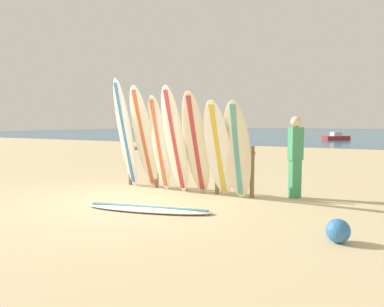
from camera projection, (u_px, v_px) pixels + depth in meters
name	position (u px, v px, depth m)	size (l,w,h in m)	color
ground_plane	(125.00, 203.00, 7.16)	(120.00, 120.00, 0.00)	#D3BC8C
ocean_water	(371.00, 133.00, 57.22)	(120.00, 80.00, 0.01)	#1E5984
surfboard_rack	(185.00, 162.00, 8.39)	(3.30, 0.09, 1.06)	olive
surfboard_leaning_far_left	(125.00, 133.00, 8.78)	(0.60, 0.70, 2.58)	white
surfboard_leaning_left	(144.00, 138.00, 8.55)	(0.62, 0.79, 2.38)	white
surfboard_leaning_center_left	(159.00, 144.00, 8.32)	(0.61, 0.62, 2.14)	silver
surfboard_leaning_center	(175.00, 140.00, 7.97)	(0.64, 0.75, 2.33)	silver
surfboard_leaning_center_right	(196.00, 144.00, 7.75)	(0.61, 0.93, 2.19)	beige
surfboard_leaning_right	(218.00, 149.00, 7.52)	(0.59, 0.85, 2.00)	white
surfboard_leaning_far_right	(237.00, 150.00, 7.34)	(0.58, 0.57, 1.99)	beige
surfboard_lying_on_sand	(148.00, 209.00, 6.51)	(2.41, 1.12, 0.08)	white
beachgoer_standing	(295.00, 153.00, 7.53)	(0.30, 0.32, 1.67)	#3F9966
small_boat_offshore	(336.00, 137.00, 33.02)	(2.31, 2.21, 0.71)	#B22D28
beach_ball	(338.00, 231.00, 4.76)	(0.31, 0.31, 0.31)	#3372B2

